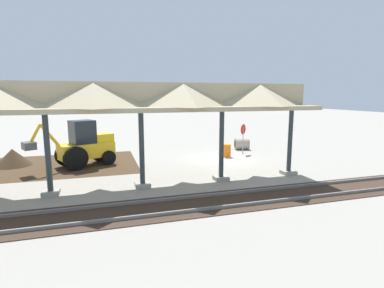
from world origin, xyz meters
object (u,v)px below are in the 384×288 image
at_px(backhoe, 84,146).
at_px(concrete_pipe, 242,144).
at_px(traffic_barrel, 227,151).
at_px(stop_sign, 243,133).

bearing_deg(backhoe, concrete_pipe, -168.64).
bearing_deg(traffic_barrel, concrete_pipe, -134.75).
relative_size(stop_sign, concrete_pipe, 1.70).
xyz_separation_m(concrete_pipe, traffic_barrel, (2.31, 2.33, -0.00)).
distance_m(concrete_pipe, traffic_barrel, 3.28).
relative_size(stop_sign, backhoe, 0.44).
height_order(stop_sign, backhoe, backhoe).
xyz_separation_m(stop_sign, traffic_barrel, (1.60, 0.74, -1.14)).
bearing_deg(concrete_pipe, backhoe, 11.36).
distance_m(stop_sign, backhoe, 11.08).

